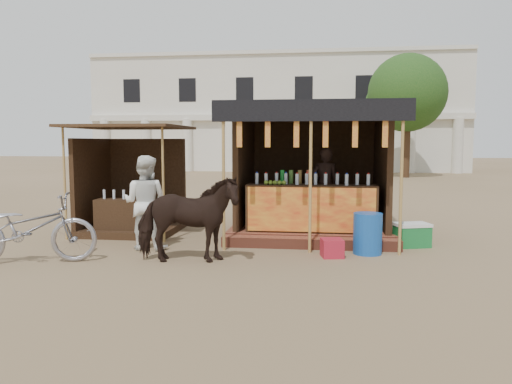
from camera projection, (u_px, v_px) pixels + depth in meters
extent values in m
plane|color=#846B4C|center=(243.00, 273.00, 7.74)|extent=(120.00, 120.00, 0.00)
cube|color=brown|center=(312.00, 228.00, 11.06)|extent=(3.40, 2.80, 0.22)
cube|color=brown|center=(310.00, 243.00, 9.53)|extent=(3.40, 0.35, 0.20)
cube|color=#392415|center=(311.00, 208.00, 10.06)|extent=(2.60, 0.55, 0.95)
cube|color=red|center=(311.00, 210.00, 9.78)|extent=(2.50, 0.02, 0.88)
cube|color=#392415|center=(313.00, 165.00, 12.16)|extent=(3.00, 0.12, 2.50)
cube|color=#392415|center=(245.00, 167.00, 11.12)|extent=(0.12, 2.50, 2.50)
cube|color=#392415|center=(382.00, 168.00, 10.73)|extent=(0.12, 2.50, 2.50)
cube|color=black|center=(313.00, 108.00, 10.60)|extent=(3.60, 3.60, 0.06)
cube|color=black|center=(311.00, 111.00, 8.86)|extent=(3.60, 0.06, 0.36)
cylinder|color=tan|center=(224.00, 177.00, 9.21)|extent=(0.06, 0.06, 2.75)
cylinder|color=tan|center=(310.00, 178.00, 9.01)|extent=(0.06, 0.06, 2.75)
cylinder|color=tan|center=(401.00, 179.00, 8.80)|extent=(0.06, 0.06, 2.75)
cube|color=red|center=(239.00, 132.00, 9.09)|extent=(0.10, 0.02, 0.55)
cube|color=red|center=(268.00, 132.00, 9.03)|extent=(0.10, 0.02, 0.55)
cube|color=red|center=(296.00, 132.00, 8.96)|extent=(0.10, 0.02, 0.55)
cube|color=red|center=(326.00, 132.00, 8.89)|extent=(0.10, 0.02, 0.55)
cube|color=red|center=(355.00, 132.00, 8.83)|extent=(0.10, 0.02, 0.55)
cube|color=red|center=(385.00, 132.00, 8.76)|extent=(0.10, 0.02, 0.55)
imported|color=black|center=(325.00, 186.00, 11.03)|extent=(0.62, 0.41, 1.68)
cube|color=#392415|center=(134.00, 228.00, 11.28)|extent=(2.00, 2.00, 0.15)
cube|color=#392415|center=(147.00, 182.00, 12.12)|extent=(1.90, 0.10, 2.10)
cube|color=#392415|center=(93.00, 185.00, 11.30)|extent=(0.10, 1.90, 2.10)
cube|color=#472D19|center=(130.00, 127.00, 10.95)|extent=(2.40, 2.40, 0.06)
cylinder|color=tan|center=(65.00, 183.00, 10.27)|extent=(0.05, 0.05, 2.35)
cylinder|color=tan|center=(163.00, 184.00, 10.00)|extent=(0.05, 0.05, 2.35)
cube|color=#392415|center=(125.00, 217.00, 10.75)|extent=(1.20, 0.50, 0.80)
imported|color=black|center=(187.00, 219.00, 8.31)|extent=(1.84, 1.03, 1.47)
imported|color=#95949C|center=(28.00, 229.00, 8.31)|extent=(2.34, 1.37, 1.16)
imported|color=white|center=(145.00, 203.00, 9.37)|extent=(0.91, 0.73, 1.77)
cylinder|color=#154EA4|center=(368.00, 234.00, 9.01)|extent=(0.59, 0.59, 0.75)
cube|color=#A81C2D|center=(332.00, 248.00, 8.77)|extent=(0.43, 0.43, 0.32)
cube|color=#197433|center=(412.00, 236.00, 9.65)|extent=(0.72, 0.58, 0.40)
cube|color=white|center=(412.00, 225.00, 9.63)|extent=(0.74, 0.61, 0.06)
cube|color=silver|center=(278.00, 116.00, 37.21)|extent=(26.00, 7.00, 8.00)
cube|color=silver|center=(274.00, 117.00, 33.68)|extent=(26.00, 0.50, 0.40)
cube|color=silver|center=(274.00, 52.00, 33.35)|extent=(26.00, 0.30, 0.25)
cylinder|color=silver|center=(106.00, 145.00, 35.40)|extent=(0.70, 0.70, 3.60)
cylinder|color=silver|center=(146.00, 145.00, 35.02)|extent=(0.70, 0.70, 3.60)
cylinder|color=silver|center=(188.00, 145.00, 34.64)|extent=(0.70, 0.70, 3.60)
cylinder|color=silver|center=(230.00, 145.00, 34.26)|extent=(0.70, 0.70, 3.60)
cylinder|color=silver|center=(274.00, 145.00, 33.87)|extent=(0.70, 0.70, 3.60)
cylinder|color=silver|center=(318.00, 145.00, 33.49)|extent=(0.70, 0.70, 3.60)
cylinder|color=silver|center=(364.00, 145.00, 33.11)|extent=(0.70, 0.70, 3.60)
cylinder|color=silver|center=(410.00, 145.00, 32.72)|extent=(0.70, 0.70, 3.60)
cylinder|color=silver|center=(458.00, 146.00, 32.34)|extent=(0.70, 0.70, 3.60)
cylinder|color=#382314|center=(406.00, 142.00, 28.49)|extent=(0.50, 0.50, 4.00)
sphere|color=#32531C|center=(407.00, 93.00, 28.21)|extent=(4.40, 4.40, 4.40)
sphere|color=#32531C|center=(391.00, 104.00, 28.96)|extent=(2.99, 2.99, 2.99)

